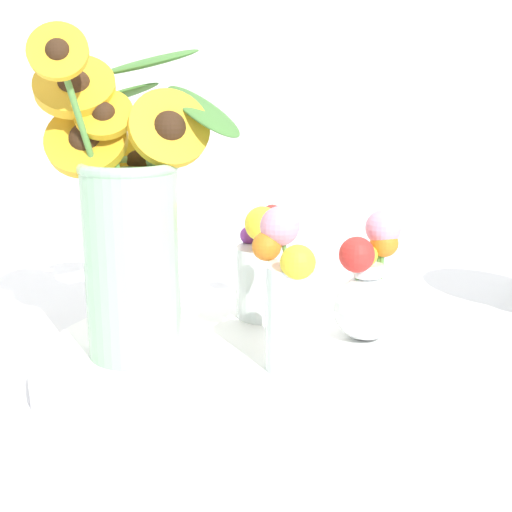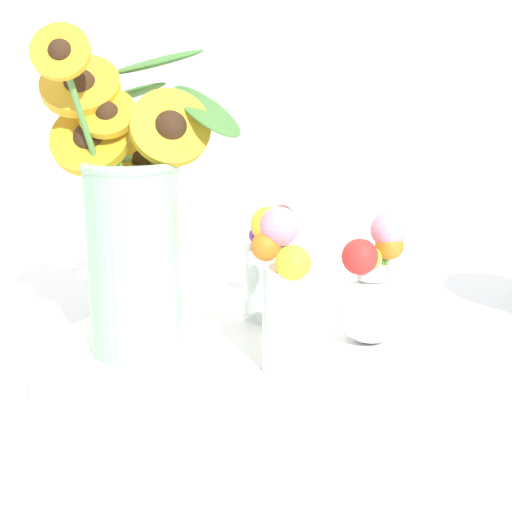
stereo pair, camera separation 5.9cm
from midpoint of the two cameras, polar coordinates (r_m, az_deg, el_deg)
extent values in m
plane|color=silver|center=(0.79, 0.14, -10.58)|extent=(6.00, 6.00, 0.00)
cylinder|color=white|center=(0.83, 2.05, -8.36)|extent=(0.51, 0.51, 0.02)
cylinder|color=#99CC9E|center=(0.81, -7.66, -0.53)|extent=(0.11, 0.11, 0.21)
torus|color=#99CC9E|center=(0.79, -7.94, 7.14)|extent=(0.11, 0.11, 0.01)
cylinder|color=#568E42|center=(0.79, -7.96, 3.46)|extent=(0.04, 0.04, 0.21)
cylinder|color=gold|center=(0.80, -9.71, 11.15)|extent=(0.07, 0.05, 0.06)
sphere|color=#382314|center=(0.80, -9.71, 11.15)|extent=(0.03, 0.03, 0.03)
cylinder|color=#568E42|center=(0.81, -8.54, 2.49)|extent=(0.07, 0.03, 0.18)
cylinder|color=gold|center=(0.81, -11.06, 9.20)|extent=(0.11, 0.07, 0.10)
sphere|color=#382314|center=(0.81, -11.06, 9.20)|extent=(0.04, 0.04, 0.04)
cylinder|color=#568E42|center=(0.84, -7.31, 1.25)|extent=(0.02, 0.03, 0.18)
cylinder|color=gold|center=(0.84, -6.98, 7.45)|extent=(0.08, 0.06, 0.07)
sphere|color=#382314|center=(0.84, -6.98, 7.45)|extent=(0.03, 0.03, 0.03)
cylinder|color=#568E42|center=(0.81, -6.44, 1.95)|extent=(0.06, 0.03, 0.23)
cylinder|color=gold|center=(0.78, -4.69, 10.21)|extent=(0.10, 0.05, 0.10)
sphere|color=#382314|center=(0.78, -4.69, 10.21)|extent=(0.04, 0.04, 0.04)
cylinder|color=#568E42|center=(0.80, -10.09, 5.87)|extent=(0.07, 0.04, 0.27)
cylinder|color=gold|center=(0.77, -13.21, 15.64)|extent=(0.07, 0.04, 0.07)
sphere|color=#382314|center=(0.77, -13.21, 15.64)|extent=(0.03, 0.03, 0.03)
cylinder|color=#568E42|center=(0.81, -10.60, 4.48)|extent=(0.03, 0.06, 0.24)
cylinder|color=gold|center=(0.82, -11.85, 13.20)|extent=(0.09, 0.07, 0.08)
sphere|color=#382314|center=(0.82, -11.85, 13.20)|extent=(0.04, 0.04, 0.04)
ellipsoid|color=#477F38|center=(0.86, -5.97, 15.16)|extent=(0.13, 0.10, 0.04)
ellipsoid|color=#477F38|center=(0.81, -1.92, 11.58)|extent=(0.10, 0.16, 0.07)
ellipsoid|color=#477F38|center=(0.87, -8.64, 12.53)|extent=(0.11, 0.06, 0.05)
cylinder|color=white|center=(0.77, 5.15, -5.04)|extent=(0.06, 0.06, 0.12)
cylinder|color=#568E42|center=(0.78, 3.84, -3.05)|extent=(0.02, 0.03, 0.10)
sphere|color=orange|center=(0.78, 2.97, 0.74)|extent=(0.03, 0.03, 0.03)
cylinder|color=#568E42|center=(0.76, 5.15, -3.95)|extent=(0.01, 0.03, 0.10)
sphere|color=yellow|center=(0.73, 5.32, -0.60)|extent=(0.04, 0.04, 0.04)
cylinder|color=#568E42|center=(0.78, 4.97, -2.46)|extent=(0.02, 0.04, 0.12)
sphere|color=pink|center=(0.78, 4.07, 2.35)|extent=(0.04, 0.04, 0.04)
sphere|color=white|center=(0.86, 11.03, -4.31)|extent=(0.08, 0.08, 0.08)
cylinder|color=white|center=(0.85, 11.19, -1.30)|extent=(0.04, 0.04, 0.02)
cylinder|color=#568E42|center=(0.86, 11.94, -1.86)|extent=(0.02, 0.02, 0.11)
sphere|color=pink|center=(0.85, 12.53, 2.02)|extent=(0.04, 0.04, 0.04)
cylinder|color=#568E42|center=(0.85, 11.64, -2.53)|extent=(0.02, 0.01, 0.07)
sphere|color=yellow|center=(0.84, 11.21, -0.14)|extent=(0.02, 0.02, 0.02)
cylinder|color=#568E42|center=(0.86, 12.13, -2.45)|extent=(0.02, 0.02, 0.09)
sphere|color=orange|center=(0.86, 12.58, 0.81)|extent=(0.03, 0.03, 0.03)
cylinder|color=#568E42|center=(0.85, 10.40, -2.51)|extent=(0.02, 0.02, 0.08)
sphere|color=red|center=(0.83, 10.34, -0.08)|extent=(0.04, 0.04, 0.04)
cylinder|color=white|center=(0.93, 3.24, -2.10)|extent=(0.08, 0.08, 0.09)
cylinder|color=#427533|center=(0.91, 3.50, -0.70)|extent=(0.03, 0.03, 0.11)
sphere|color=yellow|center=(0.88, 2.90, 2.54)|extent=(0.04, 0.04, 0.04)
cylinder|color=#427533|center=(0.95, 3.56, -0.13)|extent=(0.02, 0.03, 0.10)
sphere|color=red|center=(0.95, 3.88, 3.18)|extent=(0.03, 0.03, 0.03)
cylinder|color=#427533|center=(0.91, 3.82, -1.02)|extent=(0.01, 0.01, 0.07)
sphere|color=orange|center=(0.89, 3.66, 0.99)|extent=(0.03, 0.03, 0.03)
cylinder|color=#427533|center=(0.94, 2.45, -0.45)|extent=(0.02, 0.02, 0.07)
sphere|color=purple|center=(0.94, 1.94, 1.65)|extent=(0.02, 0.02, 0.02)
cylinder|color=#427533|center=(0.93, 3.18, -0.53)|extent=(0.01, 0.02, 0.11)
sphere|color=orange|center=(0.91, 3.09, 2.74)|extent=(0.04, 0.04, 0.04)
camera|label=1|loc=(0.03, -87.86, 0.58)|focal=50.00mm
camera|label=2|loc=(0.03, 92.14, -0.58)|focal=50.00mm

